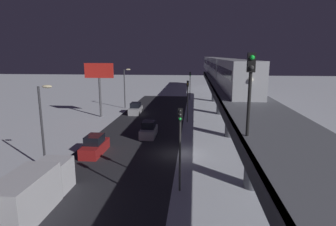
{
  "coord_description": "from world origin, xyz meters",
  "views": [
    {
      "loc": [
        -1.53,
        27.95,
        10.11
      ],
      "look_at": [
        2.34,
        -13.6,
        1.55
      ],
      "focal_mm": 30.06,
      "sensor_mm": 36.0,
      "label": 1
    }
  ],
  "objects_px": {
    "subway_train": "(217,66)",
    "sedan_red": "(95,146)",
    "traffic_light_mid": "(188,95)",
    "sedan_silver_2": "(149,130)",
    "commercial_billboard": "(99,76)",
    "sedan_silver": "(136,109)",
    "box_truck": "(34,190)",
    "rail_signal": "(250,80)",
    "traffic_light_near": "(180,138)",
    "traffic_light_far": "(190,82)"
  },
  "relations": [
    {
      "from": "subway_train",
      "to": "sedan_red",
      "type": "xyz_separation_m",
      "value": [
        14.94,
        33.63,
        -7.22
      ]
    },
    {
      "from": "subway_train",
      "to": "traffic_light_mid",
      "type": "xyz_separation_m",
      "value": [
        5.64,
        18.54,
        -3.82
      ]
    },
    {
      "from": "sedan_silver_2",
      "to": "commercial_billboard",
      "type": "height_order",
      "value": "commercial_billboard"
    },
    {
      "from": "sedan_red",
      "to": "sedan_silver",
      "type": "bearing_deg",
      "value": -90.0
    },
    {
      "from": "sedan_red",
      "to": "box_truck",
      "type": "height_order",
      "value": "box_truck"
    },
    {
      "from": "rail_signal",
      "to": "subway_train",
      "type": "bearing_deg",
      "value": -92.48
    },
    {
      "from": "traffic_light_near",
      "to": "commercial_billboard",
      "type": "relative_size",
      "value": 0.72
    },
    {
      "from": "traffic_light_mid",
      "to": "traffic_light_far",
      "type": "xyz_separation_m",
      "value": [
        0.0,
        -22.6,
        0.0
      ]
    },
    {
      "from": "sedan_red",
      "to": "traffic_light_far",
      "type": "xyz_separation_m",
      "value": [
        -9.3,
        -37.7,
        3.4
      ]
    },
    {
      "from": "traffic_light_mid",
      "to": "sedan_silver",
      "type": "bearing_deg",
      "value": -31.69
    },
    {
      "from": "sedan_red",
      "to": "traffic_light_mid",
      "type": "xyz_separation_m",
      "value": [
        -9.3,
        -15.09,
        3.4
      ]
    },
    {
      "from": "sedan_silver_2",
      "to": "commercial_billboard",
      "type": "xyz_separation_m",
      "value": [
        9.87,
        -10.88,
        6.03
      ]
    },
    {
      "from": "sedan_silver",
      "to": "sedan_red",
      "type": "relative_size",
      "value": 0.95
    },
    {
      "from": "subway_train",
      "to": "sedan_silver",
      "type": "height_order",
      "value": "subway_train"
    },
    {
      "from": "sedan_silver",
      "to": "traffic_light_far",
      "type": "bearing_deg",
      "value": -118.88
    },
    {
      "from": "subway_train",
      "to": "rail_signal",
      "type": "distance_m",
      "value": 47.41
    },
    {
      "from": "sedan_silver",
      "to": "commercial_billboard",
      "type": "distance_m",
      "value": 8.6
    },
    {
      "from": "sedan_silver",
      "to": "traffic_light_far",
      "type": "height_order",
      "value": "traffic_light_far"
    },
    {
      "from": "subway_train",
      "to": "sedan_silver_2",
      "type": "height_order",
      "value": "subway_train"
    },
    {
      "from": "traffic_light_far",
      "to": "sedan_silver_2",
      "type": "bearing_deg",
      "value": 81.34
    },
    {
      "from": "subway_train",
      "to": "rail_signal",
      "type": "xyz_separation_m",
      "value": [
        2.05,
        47.35,
        0.95
      ]
    },
    {
      "from": "rail_signal",
      "to": "sedan_silver",
      "type": "height_order",
      "value": "rail_signal"
    },
    {
      "from": "sedan_silver",
      "to": "box_truck",
      "type": "height_order",
      "value": "box_truck"
    },
    {
      "from": "subway_train",
      "to": "sedan_red",
      "type": "bearing_deg",
      "value": 66.05
    },
    {
      "from": "sedan_silver_2",
      "to": "traffic_light_near",
      "type": "bearing_deg",
      "value": -71.87
    },
    {
      "from": "box_truck",
      "to": "commercial_billboard",
      "type": "height_order",
      "value": "commercial_billboard"
    },
    {
      "from": "sedan_silver",
      "to": "sedan_silver_2",
      "type": "bearing_deg",
      "value": 108.2
    },
    {
      "from": "commercial_billboard",
      "to": "traffic_light_near",
      "type": "bearing_deg",
      "value": 120.01
    },
    {
      "from": "traffic_light_mid",
      "to": "sedan_silver_2",
      "type": "bearing_deg",
      "value": 60.33
    },
    {
      "from": "sedan_silver",
      "to": "traffic_light_near",
      "type": "xyz_separation_m",
      "value": [
        -9.3,
        28.34,
        3.41
      ]
    },
    {
      "from": "sedan_red",
      "to": "traffic_light_near",
      "type": "xyz_separation_m",
      "value": [
        -9.3,
        7.51,
        3.4
      ]
    },
    {
      "from": "subway_train",
      "to": "sedan_silver_2",
      "type": "distance_m",
      "value": 29.61
    },
    {
      "from": "subway_train",
      "to": "sedan_silver",
      "type": "relative_size",
      "value": 16.83
    },
    {
      "from": "rail_signal",
      "to": "sedan_silver_2",
      "type": "relative_size",
      "value": 0.98
    },
    {
      "from": "sedan_silver_2",
      "to": "box_truck",
      "type": "height_order",
      "value": "box_truck"
    },
    {
      "from": "traffic_light_near",
      "to": "traffic_light_far",
      "type": "height_order",
      "value": "same"
    },
    {
      "from": "rail_signal",
      "to": "traffic_light_near",
      "type": "bearing_deg",
      "value": -59.99
    },
    {
      "from": "subway_train",
      "to": "traffic_light_mid",
      "type": "relative_size",
      "value": 11.57
    },
    {
      "from": "traffic_light_far",
      "to": "commercial_billboard",
      "type": "xyz_separation_m",
      "value": [
        14.57,
        19.97,
        2.63
      ]
    },
    {
      "from": "sedan_silver_2",
      "to": "traffic_light_far",
      "type": "height_order",
      "value": "traffic_light_far"
    },
    {
      "from": "rail_signal",
      "to": "sedan_red",
      "type": "distance_m",
      "value": 20.52
    },
    {
      "from": "box_truck",
      "to": "traffic_light_far",
      "type": "height_order",
      "value": "traffic_light_far"
    },
    {
      "from": "rail_signal",
      "to": "traffic_light_mid",
      "type": "distance_m",
      "value": 29.43
    },
    {
      "from": "rail_signal",
      "to": "traffic_light_far",
      "type": "height_order",
      "value": "rail_signal"
    },
    {
      "from": "subway_train",
      "to": "box_truck",
      "type": "height_order",
      "value": "subway_train"
    },
    {
      "from": "rail_signal",
      "to": "traffic_light_mid",
      "type": "relative_size",
      "value": 0.62
    },
    {
      "from": "rail_signal",
      "to": "sedan_silver_2",
      "type": "bearing_deg",
      "value": -68.05
    },
    {
      "from": "rail_signal",
      "to": "traffic_light_far",
      "type": "bearing_deg",
      "value": -86.01
    },
    {
      "from": "traffic_light_near",
      "to": "commercial_billboard",
      "type": "xyz_separation_m",
      "value": [
        14.57,
        -25.23,
        2.63
      ]
    },
    {
      "from": "sedan_silver_2",
      "to": "commercial_billboard",
      "type": "relative_size",
      "value": 0.46
    }
  ]
}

